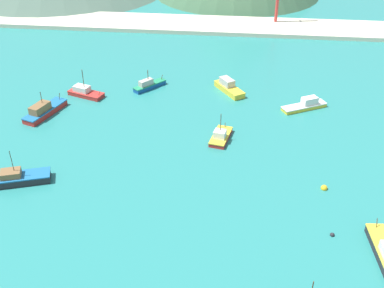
# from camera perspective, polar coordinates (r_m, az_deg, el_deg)

# --- Properties ---
(ground) EXTENTS (260.00, 280.00, 0.50)m
(ground) POSITION_cam_1_polar(r_m,az_deg,el_deg) (72.83, 2.73, -9.79)
(ground) COLOR teal
(fishing_boat_1) EXTENTS (7.02, 7.63, 4.65)m
(fishing_boat_1) POSITION_cam_1_polar(r_m,az_deg,el_deg) (111.58, -5.23, 7.09)
(fishing_boat_1) COLOR #14478C
(fishing_boat_1) RESTS_ON ground
(fishing_boat_4) EXTENTS (10.60, 6.17, 6.44)m
(fishing_boat_4) POSITION_cam_1_polar(r_m,az_deg,el_deg) (85.27, -20.19, -3.86)
(fishing_boat_4) COLOR #232328
(fishing_boat_4) RESTS_ON ground
(fishing_boat_5) EXTENTS (7.57, 9.12, 2.86)m
(fishing_boat_5) POSITION_cam_1_polar(r_m,az_deg,el_deg) (110.03, 4.45, 6.84)
(fishing_boat_5) COLOR gold
(fishing_boat_5) RESTS_ON ground
(fishing_boat_7) EXTENTS (4.39, 7.73, 5.81)m
(fishing_boat_7) POSITION_cam_1_polar(r_m,az_deg,el_deg) (91.57, 3.46, 0.94)
(fishing_boat_7) COLOR red
(fishing_boat_7) RESTS_ON ground
(fishing_boat_8) EXTENTS (6.55, 11.46, 5.39)m
(fishing_boat_8) POSITION_cam_1_polar(r_m,az_deg,el_deg) (104.55, -17.41, 3.89)
(fishing_boat_8) COLOR red
(fishing_boat_8) RESTS_ON ground
(fishing_boat_11) EXTENTS (8.81, 5.58, 6.39)m
(fishing_boat_11) POSITION_cam_1_polar(r_m,az_deg,el_deg) (110.53, -12.78, 6.10)
(fishing_boat_11) COLOR red
(fishing_boat_11) RESTS_ON ground
(fishing_boat_13) EXTENTS (10.19, 7.05, 2.48)m
(fishing_boat_13) POSITION_cam_1_polar(r_m,az_deg,el_deg) (105.34, 13.53, 4.60)
(fishing_boat_13) COLOR gold
(fishing_boat_13) RESTS_ON ground
(buoy_0) EXTENTS (0.68, 0.68, 0.68)m
(buoy_0) POSITION_cam_1_polar(r_m,az_deg,el_deg) (73.69, 16.54, -10.46)
(buoy_0) COLOR #232328
(buoy_0) RESTS_ON ground
(buoy_1) EXTENTS (1.10, 1.10, 1.10)m
(buoy_1) POSITION_cam_1_polar(r_m,az_deg,el_deg) (82.06, 15.63, -5.14)
(buoy_1) COLOR gold
(buoy_1) RESTS_ON ground
(beach_strip) EXTENTS (247.00, 15.79, 1.20)m
(beach_strip) POSITION_cam_1_polar(r_m,az_deg,el_deg) (151.33, 5.12, 13.99)
(beach_strip) COLOR beige
(beach_strip) RESTS_ON ground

